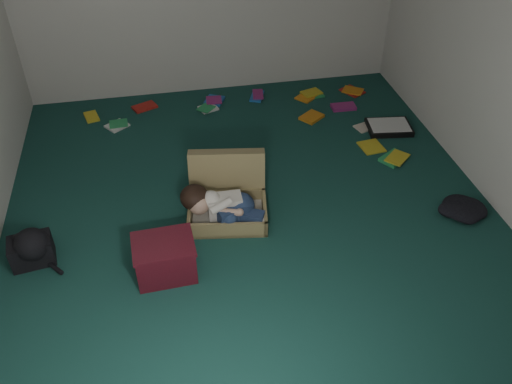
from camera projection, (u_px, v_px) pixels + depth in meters
name	position (u px, v px, depth m)	size (l,w,h in m)	color
floor	(252.00, 214.00, 4.48)	(4.50, 4.50, 0.00)	#17423A
wall_front	(370.00, 342.00, 1.94)	(4.50, 4.50, 0.00)	silver
suitcase	(227.00, 197.00, 4.43)	(0.72, 0.71, 0.46)	#988653
person	(222.00, 205.00, 4.28)	(0.66, 0.40, 0.29)	white
maroon_bin	(165.00, 258.00, 3.87)	(0.45, 0.36, 0.30)	#490E19
backpack	(31.00, 250.00, 3.98)	(0.38, 0.30, 0.23)	black
clothing_pile	(465.00, 210.00, 4.41)	(0.41, 0.33, 0.13)	black
paper_tray	(389.00, 127.00, 5.49)	(0.47, 0.38, 0.06)	black
book_scatter	(270.00, 113.00, 5.75)	(3.11, 1.69, 0.02)	gold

